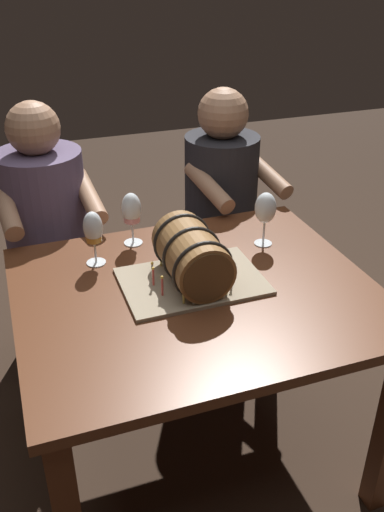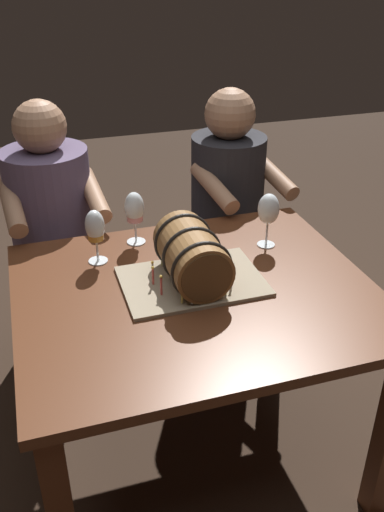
{
  "view_description": "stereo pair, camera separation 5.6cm",
  "coord_description": "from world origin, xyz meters",
  "px_view_note": "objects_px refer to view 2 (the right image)",
  "views": [
    {
      "loc": [
        -0.51,
        -1.41,
        1.71
      ],
      "look_at": [
        -0.0,
        0.04,
        0.84
      ],
      "focal_mm": 39.03,
      "sensor_mm": 36.0,
      "label": 1
    },
    {
      "loc": [
        -0.46,
        -1.42,
        1.71
      ],
      "look_at": [
        -0.0,
        0.04,
        0.84
      ],
      "focal_mm": 39.03,
      "sensor_mm": 36.0,
      "label": 2
    }
  ],
  "objects_px": {
    "barrel_cake": "(192,259)",
    "wine_glass_empty": "(268,210)",
    "wine_glass_rose": "(134,210)",
    "person_seated_right": "(227,227)",
    "dining_table": "(196,318)",
    "person_seated_left": "(56,249)",
    "wine_glass_amber": "(95,228)"
  },
  "relations": [
    {
      "from": "wine_glass_empty",
      "to": "wine_glass_rose",
      "type": "bearing_deg",
      "value": 159.85
    },
    {
      "from": "dining_table",
      "to": "wine_glass_empty",
      "type": "xyz_separation_m",
      "value": [
        0.34,
        0.2,
        0.26
      ]
    },
    {
      "from": "dining_table",
      "to": "wine_glass_amber",
      "type": "bearing_deg",
      "value": 134.99
    },
    {
      "from": "dining_table",
      "to": "person_seated_left",
      "type": "distance_m",
      "value": 0.84
    },
    {
      "from": "barrel_cake",
      "to": "person_seated_left",
      "type": "height_order",
      "value": "person_seated_left"
    },
    {
      "from": "barrel_cake",
      "to": "wine_glass_empty",
      "type": "distance_m",
      "value": 0.38
    },
    {
      "from": "dining_table",
      "to": "person_seated_left",
      "type": "relative_size",
      "value": 0.95
    },
    {
      "from": "wine_glass_amber",
      "to": "person_seated_right",
      "type": "bearing_deg",
      "value": 35.59
    },
    {
      "from": "barrel_cake",
      "to": "wine_glass_empty",
      "type": "relative_size",
      "value": 2.25
    },
    {
      "from": "person_seated_right",
      "to": "dining_table",
      "type": "bearing_deg",
      "value": -117.72
    },
    {
      "from": "dining_table",
      "to": "wine_glass_empty",
      "type": "height_order",
      "value": "wine_glass_empty"
    },
    {
      "from": "barrel_cake",
      "to": "wine_glass_rose",
      "type": "height_order",
      "value": "barrel_cake"
    },
    {
      "from": "barrel_cake",
      "to": "wine_glass_amber",
      "type": "height_order",
      "value": "barrel_cake"
    },
    {
      "from": "wine_glass_amber",
      "to": "person_seated_right",
      "type": "relative_size",
      "value": 0.16
    },
    {
      "from": "wine_glass_amber",
      "to": "barrel_cake",
      "type": "bearing_deg",
      "value": -40.53
    },
    {
      "from": "barrel_cake",
      "to": "person_seated_right",
      "type": "height_order",
      "value": "person_seated_right"
    },
    {
      "from": "wine_glass_empty",
      "to": "person_seated_right",
      "type": "distance_m",
      "value": 0.63
    },
    {
      "from": "barrel_cake",
      "to": "dining_table",
      "type": "bearing_deg",
      "value": -89.73
    },
    {
      "from": "dining_table",
      "to": "person_seated_left",
      "type": "bearing_deg",
      "value": 117.66
    },
    {
      "from": "wine_glass_rose",
      "to": "person_seated_right",
      "type": "relative_size",
      "value": 0.17
    },
    {
      "from": "dining_table",
      "to": "wine_glass_amber",
      "type": "relative_size",
      "value": 5.85
    },
    {
      "from": "wine_glass_amber",
      "to": "person_seated_left",
      "type": "xyz_separation_m",
      "value": [
        -0.12,
        0.47,
        -0.31
      ]
    },
    {
      "from": "dining_table",
      "to": "wine_glass_empty",
      "type": "distance_m",
      "value": 0.47
    },
    {
      "from": "wine_glass_empty",
      "to": "wine_glass_amber",
      "type": "bearing_deg",
      "value": 173.82
    },
    {
      "from": "wine_glass_empty",
      "to": "person_seated_right",
      "type": "height_order",
      "value": "person_seated_right"
    },
    {
      "from": "wine_glass_rose",
      "to": "person_seated_left",
      "type": "height_order",
      "value": "person_seated_left"
    },
    {
      "from": "dining_table",
      "to": "person_seated_right",
      "type": "xyz_separation_m",
      "value": [
        0.39,
        0.74,
        -0.08
      ]
    },
    {
      "from": "wine_glass_rose",
      "to": "person_seated_right",
      "type": "bearing_deg",
      "value": 36.57
    },
    {
      "from": "dining_table",
      "to": "person_seated_left",
      "type": "xyz_separation_m",
      "value": [
        -0.39,
        0.74,
        -0.06
      ]
    },
    {
      "from": "wine_glass_empty",
      "to": "person_seated_left",
      "type": "xyz_separation_m",
      "value": [
        -0.72,
        0.54,
        -0.32
      ]
    },
    {
      "from": "dining_table",
      "to": "barrel_cake",
      "type": "height_order",
      "value": "barrel_cake"
    },
    {
      "from": "dining_table",
      "to": "barrel_cake",
      "type": "relative_size",
      "value": 2.5
    }
  ]
}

